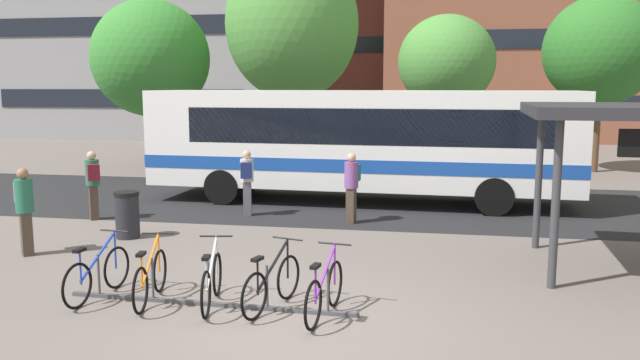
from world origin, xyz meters
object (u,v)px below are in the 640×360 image
object	(u,v)px
street_tree_1	(447,62)
parked_bicycle_silver_2	(212,282)
street_tree_0	(292,24)
parked_bicycle_black_3	(272,284)
commuter_grey_pack_2	(24,205)
street_tree_3	(151,58)
commuter_maroon_pack_3	(93,180)
parked_bicycle_purple_4	(325,292)
commuter_navy_pack_1	(247,178)
street_tree_2	(601,51)
commuter_teal_pack_0	(352,183)
parked_bicycle_blue_0	(98,274)
city_bus	(357,141)
trash_bin	(127,215)
parked_bicycle_orange_1	(150,278)

from	to	relation	value
street_tree_1	parked_bicycle_silver_2	bearing A→B (deg)	-102.59
street_tree_0	street_tree_1	world-z (taller)	street_tree_0
parked_bicycle_black_3	commuter_grey_pack_2	xyz separation A→B (m)	(-5.59, 2.15, 0.62)
street_tree_3	commuter_maroon_pack_3	bearing A→B (deg)	-73.59
parked_bicycle_purple_4	commuter_navy_pack_1	distance (m)	7.58
parked_bicycle_silver_2	street_tree_2	world-z (taller)	street_tree_2
parked_bicycle_purple_4	commuter_teal_pack_0	distance (m)	6.52
parked_bicycle_purple_4	commuter_grey_pack_2	world-z (taller)	commuter_grey_pack_2
commuter_teal_pack_0	street_tree_3	distance (m)	13.34
commuter_maroon_pack_3	street_tree_0	distance (m)	11.74
street_tree_0	street_tree_2	size ratio (longest dim) A/B	1.28
street_tree_0	parked_bicycle_blue_0	bearing A→B (deg)	-88.53
parked_bicycle_silver_2	street_tree_3	bearing A→B (deg)	17.30
commuter_maroon_pack_3	street_tree_0	world-z (taller)	street_tree_0
street_tree_1	street_tree_2	size ratio (longest dim) A/B	0.89
parked_bicycle_blue_0	street_tree_3	distance (m)	16.87
parked_bicycle_black_3	parked_bicycle_purple_4	distance (m)	0.86
parked_bicycle_silver_2	street_tree_0	bearing A→B (deg)	-1.91
street_tree_2	parked_bicycle_silver_2	bearing A→B (deg)	-118.58
parked_bicycle_purple_4	street_tree_1	world-z (taller)	street_tree_1
commuter_navy_pack_1	street_tree_2	world-z (taller)	street_tree_2
parked_bicycle_silver_2	street_tree_0	world-z (taller)	street_tree_0
parked_bicycle_black_3	commuter_teal_pack_0	world-z (taller)	commuter_teal_pack_0
street_tree_3	parked_bicycle_purple_4	bearing A→B (deg)	-57.77
parked_bicycle_purple_4	commuter_teal_pack_0	world-z (taller)	commuter_teal_pack_0
commuter_grey_pack_2	street_tree_2	xyz separation A→B (m)	(14.07, 15.08, 3.64)
city_bus	parked_bicycle_blue_0	world-z (taller)	city_bus
street_tree_2	commuter_grey_pack_2	bearing A→B (deg)	-133.02
commuter_maroon_pack_3	street_tree_1	world-z (taller)	street_tree_1
parked_bicycle_purple_4	street_tree_0	world-z (taller)	street_tree_0
parked_bicycle_black_3	commuter_navy_pack_1	world-z (taller)	commuter_navy_pack_1
trash_bin	street_tree_2	size ratio (longest dim) A/B	0.15
parked_bicycle_silver_2	parked_bicycle_black_3	world-z (taller)	same
parked_bicycle_orange_1	trash_bin	distance (m)	4.55
commuter_teal_pack_0	commuter_navy_pack_1	distance (m)	2.79
parked_bicycle_silver_2	trash_bin	xyz separation A→B (m)	(-3.36, 3.90, 0.13)
parked_bicycle_black_3	trash_bin	world-z (taller)	trash_bin
parked_bicycle_orange_1	trash_bin	size ratio (longest dim) A/B	1.66
city_bus	parked_bicycle_orange_1	world-z (taller)	city_bus
parked_bicycle_blue_0	parked_bicycle_purple_4	distance (m)	3.69
commuter_navy_pack_1	street_tree_1	bearing A→B (deg)	-40.92
parked_bicycle_silver_2	street_tree_2	size ratio (longest dim) A/B	0.25
street_tree_3	parked_bicycle_orange_1	bearing A→B (deg)	-65.50
city_bus	parked_bicycle_blue_0	xyz separation A→B (m)	(-3.00, -9.06, -1.39)
street_tree_0	street_tree_2	bearing A→B (deg)	6.62
city_bus	street_tree_1	size ratio (longest dim) A/B	2.01
parked_bicycle_orange_1	commuter_maroon_pack_3	bearing A→B (deg)	28.11
parked_bicycle_blue_0	commuter_teal_pack_0	size ratio (longest dim) A/B	1.00
trash_bin	street_tree_2	xyz separation A→B (m)	(12.77, 13.38, 4.13)
commuter_grey_pack_2	street_tree_3	xyz separation A→B (m)	(-3.30, 13.08, 3.41)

